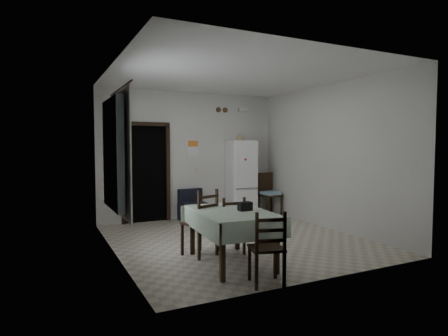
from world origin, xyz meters
TOP-DOWN VIEW (x-y plane):
  - ground at (0.00, 0.00)m, footprint 4.50×4.50m
  - ceiling at (0.00, 0.00)m, footprint 4.20×4.50m
  - wall_back at (0.00, 2.25)m, footprint 4.20×0.02m
  - wall_front at (0.00, -2.25)m, footprint 4.20×0.02m
  - wall_left at (-2.10, 0.00)m, footprint 0.02×4.50m
  - wall_right at (2.10, 0.00)m, footprint 0.02×4.50m
  - doorway at (-1.05, 2.45)m, footprint 1.06×0.52m
  - window_recess at (-2.15, -0.20)m, footprint 0.10×1.20m
  - curtain at (-2.04, -0.20)m, footprint 0.02×1.45m
  - curtain_rod at (-2.03, -0.20)m, footprint 0.02×1.60m
  - calendar at (0.05, 2.24)m, footprint 0.28×0.02m
  - calendar_image at (0.05, 2.23)m, footprint 0.24×0.01m
  - light_switch at (0.15, 2.24)m, footprint 0.08×0.02m
  - vent_left at (0.70, 2.23)m, footprint 0.12×0.03m
  - vent_right at (0.88, 2.23)m, footprint 0.12×0.03m
  - emergency_light at (1.35, 2.21)m, footprint 0.25×0.07m
  - fridge at (1.13, 1.93)m, footprint 0.64×0.64m
  - tan_cone at (1.13, 1.96)m, footprint 0.22×0.22m
  - navy_seat at (-0.06, 1.93)m, footprint 0.59×0.58m
  - corner_chair at (1.82, 1.69)m, footprint 0.49×0.49m
  - dining_table at (-0.71, -1.17)m, footprint 1.06×1.52m
  - black_bag at (-0.53, -1.26)m, footprint 0.19×0.12m
  - dining_chair_far_left at (-0.95, -0.60)m, footprint 0.56×0.56m
  - dining_chair_far_right at (-0.46, -0.69)m, footprint 0.44×0.44m
  - dining_chair_near_head at (-0.69, -2.07)m, footprint 0.48×0.48m

SIDE VIEW (x-z plane):
  - ground at x=0.00m, z-range 0.00..0.00m
  - navy_seat at x=-0.06m, z-range 0.00..0.69m
  - dining_table at x=-0.71m, z-range 0.00..0.76m
  - dining_chair_far_right at x=-0.46m, z-range 0.00..0.89m
  - dining_chair_near_head at x=-0.69m, z-range 0.00..0.91m
  - dining_chair_far_left at x=-0.95m, z-range 0.00..1.02m
  - corner_chair at x=1.82m, z-range 0.00..1.02m
  - black_bag at x=-0.53m, z-range 0.76..0.88m
  - fridge at x=1.13m, z-range 0.00..1.79m
  - doorway at x=-1.05m, z-range -0.05..2.17m
  - light_switch at x=0.15m, z-range 1.04..1.16m
  - wall_back at x=0.00m, z-range 0.00..2.90m
  - wall_front at x=0.00m, z-range 0.00..2.90m
  - wall_left at x=-2.10m, z-range 0.00..2.90m
  - wall_right at x=2.10m, z-range 0.00..2.90m
  - window_recess at x=-2.15m, z-range 0.75..2.35m
  - curtain at x=-2.04m, z-range 0.62..2.48m
  - calendar at x=0.05m, z-range 1.42..1.82m
  - calendar_image at x=0.05m, z-range 1.65..1.79m
  - tan_cone at x=1.13m, z-range 1.79..1.96m
  - curtain_rod at x=-2.03m, z-range 2.49..2.51m
  - vent_left at x=0.70m, z-range 2.46..2.58m
  - vent_right at x=0.88m, z-range 2.46..2.58m
  - emergency_light at x=1.35m, z-range 2.50..2.59m
  - ceiling at x=0.00m, z-range 2.89..2.91m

